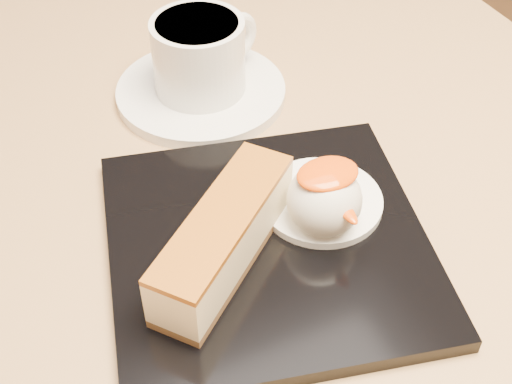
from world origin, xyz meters
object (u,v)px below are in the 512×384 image
ice_cream_scoop (324,200)px  saucer (201,92)px  cheesecake (224,237)px  coffee_cup (200,54)px  table (189,312)px  dessert_plate (268,245)px

ice_cream_scoop → saucer: ice_cream_scoop is taller
cheesecake → saucer: (0.06, 0.20, -0.03)m
cheesecake → coffee_cup: (0.06, 0.20, 0.01)m
table → cheesecake: cheesecake is taller
table → dessert_plate: (0.04, -0.09, 0.16)m
dessert_plate → ice_cream_scoop: (0.04, -0.01, 0.03)m
dessert_plate → saucer: 0.19m
cheesecake → ice_cream_scoop: (0.07, 0.00, 0.00)m
cheesecake → saucer: bearing=33.2°
dessert_plate → saucer: dessert_plate is taller
table → coffee_cup: 0.23m
cheesecake → saucer: size_ratio=0.88×
dessert_plate → ice_cream_scoop: ice_cream_scoop is taller
dessert_plate → coffee_cup: bearing=81.8°
table → coffee_cup: bearing=58.4°
table → saucer: saucer is taller
table → dessert_plate: bearing=-66.1°
cheesecake → table: bearing=52.2°
saucer → coffee_cup: (0.00, 0.00, 0.04)m
dessert_plate → cheesecake: size_ratio=1.67×
table → cheesecake: size_ratio=6.09×
table → dessert_plate: 0.19m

